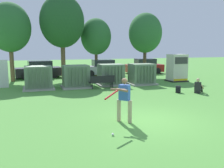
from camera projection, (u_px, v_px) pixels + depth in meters
name	position (u px, v px, depth m)	size (l,w,h in m)	color
ground_plane	(149.00, 121.00, 9.77)	(96.00, 96.00, 0.00)	#51933D
transformer_west	(38.00, 78.00, 16.87)	(2.10, 1.70, 1.62)	#9E9B93
transformer_mid_west	(76.00, 77.00, 17.57)	(2.10, 1.70, 1.62)	#9E9B93
transformer_mid_east	(111.00, 75.00, 18.70)	(2.10, 1.70, 1.62)	#9E9B93
transformer_east	(142.00, 74.00, 19.08)	(2.10, 1.70, 1.62)	#9E9B93
generator_enclosure	(177.00, 68.00, 20.84)	(1.60, 1.40, 2.30)	#262626
park_bench	(102.00, 81.00, 17.23)	(1.82, 0.53, 0.92)	black
batter	(124.00, 98.00, 9.42)	(1.35, 1.28, 1.74)	tan
sports_ball	(113.00, 134.00, 8.12)	(0.09, 0.09, 0.09)	white
seated_spectator	(198.00, 87.00, 15.60)	(0.78, 0.68, 0.96)	black
backpack	(178.00, 89.00, 15.69)	(0.38, 0.37, 0.44)	black
tree_left	(10.00, 28.00, 20.18)	(3.43, 3.43, 6.55)	brown
tree_center_left	(62.00, 22.00, 21.68)	(3.93, 3.93, 7.50)	brown
tree_center_right	(96.00, 37.00, 23.90)	(2.97, 2.97, 5.68)	brown
tree_right	(145.00, 33.00, 23.82)	(3.24, 3.24, 6.18)	#4C3828
parked_car_left_of_center	(39.00, 70.00, 23.18)	(4.35, 2.25, 1.62)	black
parked_car_right_of_center	(102.00, 68.00, 25.14)	(4.26, 2.04, 1.62)	#B2B2B7
parked_car_rightmost	(144.00, 66.00, 27.21)	(4.32, 2.16, 1.62)	maroon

